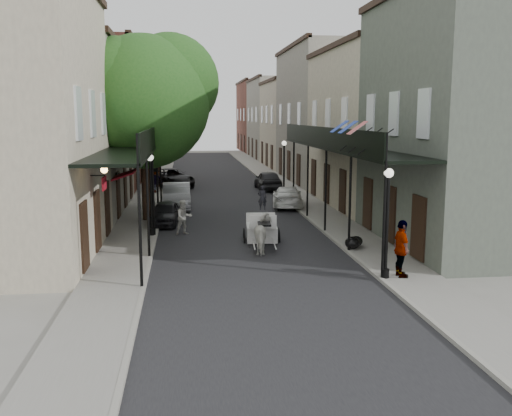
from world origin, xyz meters
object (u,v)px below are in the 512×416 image
object	(u,v)px
lamppost_right_near	(387,222)
car_right_far	(268,180)
horse	(264,234)
pedestrian_sidewalk_left	(156,180)
pedestrian_walking	(184,217)
carriage	(261,218)
pedestrian_sidewalk_right	(402,249)
lamppost_left	(151,193)
car_left_near	(165,213)
tree_far	(161,111)
lamppost_right_far	(284,167)
car_left_far	(172,178)
tree_near	(151,96)
car_left_mid	(177,196)
car_right_near	(287,197)

from	to	relation	value
lamppost_right_near	car_right_far	size ratio (longest dim) A/B	0.88
horse	pedestrian_sidewalk_left	distance (m)	18.90
lamppost_right_near	pedestrian_walking	xyz separation A→B (m)	(-6.75, 8.46, -1.23)
carriage	pedestrian_sidewalk_right	distance (m)	7.93
lamppost_left	car_left_near	bearing A→B (deg)	80.74
car_left_near	tree_far	bearing A→B (deg)	98.88
carriage	pedestrian_sidewalk_left	xyz separation A→B (m)	(-5.43, 15.76, -0.02)
tree_far	pedestrian_sidewalk_right	distance (m)	28.05
tree_far	lamppost_right_near	size ratio (longest dim) A/B	2.32
lamppost_right_far	car_left_far	distance (m)	10.13
pedestrian_walking	car_left_far	xyz separation A→B (m)	(-0.95, 17.98, -0.10)
tree_far	car_left_near	distance (m)	16.01
tree_near	carriage	size ratio (longest dim) A/B	3.72
horse	pedestrian_sidewalk_right	bearing A→B (deg)	136.18
horse	pedestrian_sidewalk_left	xyz separation A→B (m)	(-5.24, 18.16, 0.21)
carriage	lamppost_left	bearing A→B (deg)	172.08
tree_far	car_left_mid	size ratio (longest dim) A/B	1.86
tree_far	pedestrian_sidewalk_left	world-z (taller)	tree_far
pedestrian_sidewalk_left	car_left_near	world-z (taller)	pedestrian_sidewalk_left
lamppost_right_near	car_left_far	distance (m)	27.58
lamppost_right_near	pedestrian_sidewalk_left	distance (m)	24.33
pedestrian_sidewalk_left	car_left_near	xyz separation A→B (m)	(1.04, -11.62, -0.39)
lamppost_right_near	carriage	distance (m)	7.75
tree_far	car_left_mid	distance (m)	11.43
car_right_near	car_right_far	bearing A→B (deg)	-81.13
lamppost_right_far	pedestrian_sidewalk_right	xyz separation A→B (m)	(0.54, -20.00, -0.95)
tree_far	car_left_near	xyz separation A→B (m)	(0.65, -15.11, -5.24)
car_left_near	car_left_far	distance (m)	15.38
car_left_mid	pedestrian_walking	bearing A→B (deg)	-87.32
lamppost_left	horse	xyz separation A→B (m)	(4.71, -3.48, -1.28)
car_left_near	tree_near	bearing A→B (deg)	124.72
tree_near	tree_far	size ratio (longest dim) A/B	1.12
lamppost_left	car_left_far	world-z (taller)	lamppost_left
car_left_mid	car_right_far	distance (m)	10.44
pedestrian_sidewalk_right	car_right_near	world-z (taller)	pedestrian_sidewalk_right
pedestrian_sidewalk_left	car_left_near	bearing A→B (deg)	66.30
carriage	pedestrian_walking	world-z (taller)	carriage
pedestrian_sidewalk_right	lamppost_right_near	bearing A→B (deg)	91.59
tree_near	car_right_far	bearing A→B (deg)	56.63
tree_near	car_left_near	bearing A→B (deg)	-61.72
car_right_near	lamppost_right_far	bearing A→B (deg)	-88.06
tree_far	lamppost_left	size ratio (longest dim) A/B	2.32
lamppost_right_far	car_left_near	xyz separation A→B (m)	(-7.70, -8.93, -1.45)
carriage	car_left_mid	world-z (taller)	carriage
pedestrian_sidewalk_left	lamppost_right_far	bearing A→B (deg)	134.11
carriage	tree_near	bearing A→B (deg)	137.98
pedestrian_sidewalk_left	car_left_mid	distance (m)	6.87
car_left_far	tree_near	bearing A→B (deg)	-112.12
lamppost_left	car_right_far	distance (m)	17.82
tree_near	lamppost_left	world-z (taller)	tree_near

